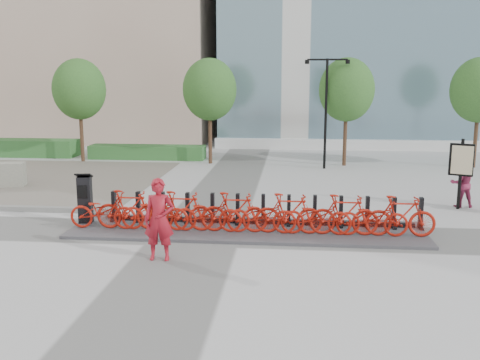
# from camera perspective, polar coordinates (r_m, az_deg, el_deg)

# --- Properties ---
(ground) EXTENTS (120.00, 120.00, 0.00)m
(ground) POSITION_cam_1_polar(r_m,az_deg,el_deg) (14.58, -4.52, -5.67)
(ground) COLOR #B1B1B1
(hedge_b) EXTENTS (6.00, 1.20, 0.70)m
(hedge_b) POSITION_cam_1_polar(r_m,az_deg,el_deg) (28.23, -9.85, 2.95)
(hedge_b) COLOR #347134
(hedge_b) RESTS_ON ground
(tree_0) EXTENTS (2.60, 2.60, 5.10)m
(tree_0) POSITION_cam_1_polar(r_m,az_deg,el_deg) (27.82, -16.78, 9.24)
(tree_0) COLOR brown
(tree_0) RESTS_ON ground
(tree_1) EXTENTS (2.60, 2.60, 5.10)m
(tree_1) POSITION_cam_1_polar(r_m,az_deg,el_deg) (26.07, -3.25, 9.60)
(tree_1) COLOR brown
(tree_1) RESTS_ON ground
(tree_2) EXTENTS (2.60, 2.60, 5.10)m
(tree_2) POSITION_cam_1_polar(r_m,az_deg,el_deg) (25.88, 11.32, 9.41)
(tree_2) COLOR brown
(tree_2) RESTS_ON ground
(tree_3) EXTENTS (2.60, 2.60, 5.10)m
(tree_3) POSITION_cam_1_polar(r_m,az_deg,el_deg) (27.13, 24.18, 8.74)
(tree_3) COLOR brown
(tree_3) RESTS_ON ground
(streetlamp) EXTENTS (2.00, 0.20, 5.00)m
(streetlamp) POSITION_cam_1_polar(r_m,az_deg,el_deg) (24.82, 9.18, 8.37)
(streetlamp) COLOR black
(streetlamp) RESTS_ON ground
(dock_pad) EXTENTS (9.60, 2.40, 0.08)m
(dock_pad) POSITION_cam_1_polar(r_m,az_deg,el_deg) (14.68, 0.71, -5.35)
(dock_pad) COLOR #454449
(dock_pad) RESTS_ON ground
(dock_rail_posts) EXTENTS (8.74, 0.50, 0.85)m
(dock_rail_posts) POSITION_cam_1_polar(r_m,az_deg,el_deg) (14.99, 2.47, -3.18)
(dock_rail_posts) COLOR black
(dock_rail_posts) RESTS_ON dock_pad
(bike_0) EXTENTS (1.86, 0.65, 0.97)m
(bike_0) POSITION_cam_1_polar(r_m,az_deg,el_deg) (15.05, -14.39, -3.22)
(bike_0) COLOR #A5170B
(bike_0) RESTS_ON dock_pad
(bike_1) EXTENTS (1.80, 0.51, 1.08)m
(bike_1) POSITION_cam_1_polar(r_m,az_deg,el_deg) (14.81, -11.78, -3.11)
(bike_1) COLOR #A5170B
(bike_1) RESTS_ON dock_pad
(bike_2) EXTENTS (1.86, 0.65, 0.97)m
(bike_2) POSITION_cam_1_polar(r_m,az_deg,el_deg) (14.62, -9.07, -3.41)
(bike_2) COLOR #A5170B
(bike_2) RESTS_ON dock_pad
(bike_3) EXTENTS (1.80, 0.51, 1.08)m
(bike_3) POSITION_cam_1_polar(r_m,az_deg,el_deg) (14.45, -6.31, -3.30)
(bike_3) COLOR #A5170B
(bike_3) RESTS_ON dock_pad
(bike_4) EXTENTS (1.86, 0.65, 0.97)m
(bike_4) POSITION_cam_1_polar(r_m,az_deg,el_deg) (14.33, -3.48, -3.59)
(bike_4) COLOR #A5170B
(bike_4) RESTS_ON dock_pad
(bike_5) EXTENTS (1.80, 0.51, 1.08)m
(bike_5) POSITION_cam_1_polar(r_m,az_deg,el_deg) (14.22, -0.61, -3.46)
(bike_5) COLOR #A5170B
(bike_5) RESTS_ON dock_pad
(bike_6) EXTENTS (1.86, 0.65, 0.97)m
(bike_6) POSITION_cam_1_polar(r_m,az_deg,el_deg) (14.18, 2.29, -3.73)
(bike_6) COLOR #A5170B
(bike_6) RESTS_ON dock_pad
(bike_7) EXTENTS (1.80, 0.51, 1.08)m
(bike_7) POSITION_cam_1_polar(r_m,az_deg,el_deg) (14.14, 5.21, -3.58)
(bike_7) COLOR #A5170B
(bike_7) RESTS_ON dock_pad
(bike_8) EXTENTS (1.86, 0.65, 0.97)m
(bike_8) POSITION_cam_1_polar(r_m,az_deg,el_deg) (14.17, 8.12, -3.84)
(bike_8) COLOR #A5170B
(bike_8) RESTS_ON dock_pad
(bike_9) EXTENTS (1.80, 0.51, 1.08)m
(bike_9) POSITION_cam_1_polar(r_m,az_deg,el_deg) (14.21, 11.03, -3.67)
(bike_9) COLOR #A5170B
(bike_9) RESTS_ON dock_pad
(bike_10) EXTENTS (1.86, 0.65, 0.97)m
(bike_10) POSITION_cam_1_polar(r_m,az_deg,el_deg) (14.31, 13.90, -3.91)
(bike_10) COLOR #A5170B
(bike_10) RESTS_ON dock_pad
(bike_11) EXTENTS (1.80, 0.51, 1.08)m
(bike_11) POSITION_cam_1_polar(r_m,az_deg,el_deg) (14.42, 16.75, -3.72)
(bike_11) COLOR #A5170B
(bike_11) RESTS_ON dock_pad
(kiosk) EXTENTS (0.49, 0.43, 1.44)m
(kiosk) POSITION_cam_1_polar(r_m,az_deg,el_deg) (15.76, -16.20, -1.91)
(kiosk) COLOR black
(kiosk) RESTS_ON dock_pad
(worker_red) EXTENTS (0.71, 0.48, 1.90)m
(worker_red) POSITION_cam_1_polar(r_m,az_deg,el_deg) (12.36, -8.62, -4.19)
(worker_red) COLOR maroon
(worker_red) RESTS_ON ground
(pedestrian) EXTENTS (0.76, 0.60, 1.54)m
(pedestrian) POSITION_cam_1_polar(r_m,az_deg,el_deg) (18.73, 22.61, -0.36)
(pedestrian) COLOR #8E274A
(pedestrian) RESTS_ON ground
(map_sign) EXTENTS (0.72, 0.38, 2.26)m
(map_sign) POSITION_cam_1_polar(r_m,az_deg,el_deg) (18.29, 22.54, 1.70)
(map_sign) COLOR black
(map_sign) RESTS_ON ground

